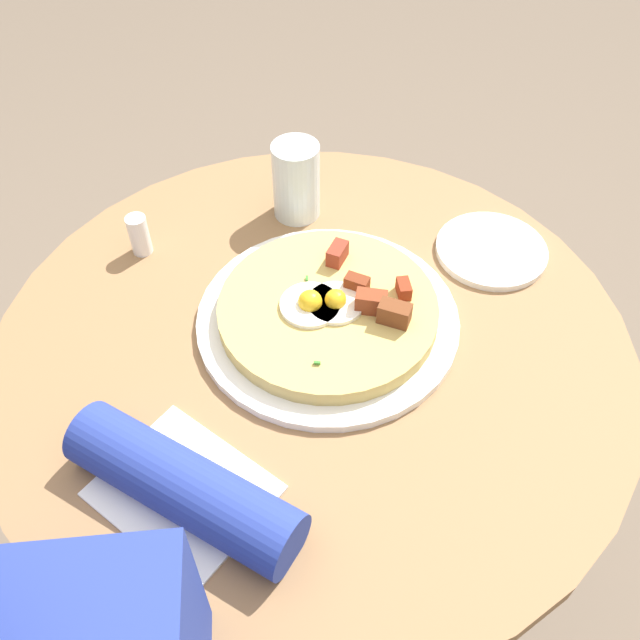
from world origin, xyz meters
TOP-DOWN VIEW (x-y plane):
  - ground_plane at (0.00, 0.00)m, footprint 6.00×6.00m
  - dining_table at (0.00, 0.00)m, footprint 0.80×0.80m
  - pizza_plate at (-0.02, -0.03)m, footprint 0.33×0.33m
  - breakfast_pizza at (-0.02, -0.03)m, footprint 0.28×0.28m
  - bread_plate at (-0.26, -0.13)m, footprint 0.15×0.15m
  - napkin at (0.15, 0.20)m, footprint 0.22×0.22m
  - fork at (0.17, 0.21)m, footprint 0.14×0.13m
  - knife at (0.14, 0.18)m, footprint 0.14×0.13m
  - water_glass at (-0.00, -0.25)m, footprint 0.07×0.07m
  - salt_shaker at (0.22, -0.18)m, footprint 0.03×0.03m

SIDE VIEW (x-z plane):
  - ground_plane at x=0.00m, z-range 0.00..0.00m
  - dining_table at x=0.00m, z-range 0.20..0.94m
  - napkin at x=0.15m, z-range 0.75..0.75m
  - bread_plate at x=-0.26m, z-range 0.75..0.76m
  - pizza_plate at x=-0.02m, z-range 0.75..0.76m
  - fork at x=0.17m, z-range 0.75..0.76m
  - knife at x=0.14m, z-range 0.75..0.76m
  - breakfast_pizza at x=-0.02m, z-range 0.75..0.80m
  - salt_shaker at x=0.22m, z-range 0.75..0.81m
  - water_glass at x=0.00m, z-range 0.75..0.86m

